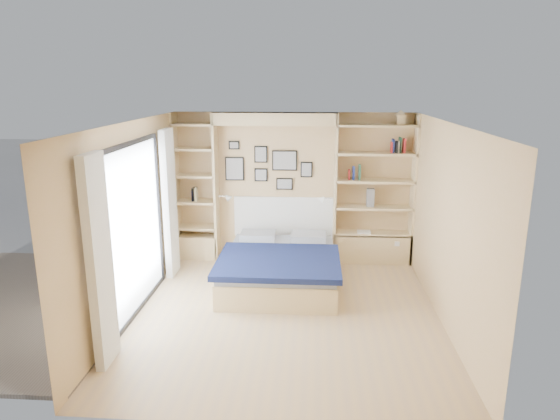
{
  "coord_description": "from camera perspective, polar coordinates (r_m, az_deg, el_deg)",
  "views": [
    {
      "loc": [
        0.34,
        -6.07,
        2.98
      ],
      "look_at": [
        -0.14,
        0.9,
        1.18
      ],
      "focal_mm": 32.0,
      "sensor_mm": 36.0,
      "label": 1
    }
  ],
  "objects": [
    {
      "name": "reading_lamps",
      "position": [
        8.31,
        -0.6,
        1.37
      ],
      "size": [
        1.92,
        0.12,
        0.15
      ],
      "color": "silver",
      "rests_on": "ground"
    },
    {
      "name": "photo_gallery",
      "position": [
        8.44,
        -1.53,
        5.06
      ],
      "size": [
        1.48,
        0.02,
        0.82
      ],
      "color": "black",
      "rests_on": "ground"
    },
    {
      "name": "ground",
      "position": [
        6.77,
        0.65,
        -11.69
      ],
      "size": [
        4.5,
        4.5,
        0.0
      ],
      "primitive_type": "plane",
      "color": "tan",
      "rests_on": "ground"
    },
    {
      "name": "deck_chair",
      "position": [
        7.82,
        -22.47,
        -6.37
      ],
      "size": [
        0.69,
        0.85,
        0.74
      ],
      "rotation": [
        0.0,
        0.0,
        0.4
      ],
      "color": "tan",
      "rests_on": "ground"
    },
    {
      "name": "deck",
      "position": [
        7.82,
        -27.12,
        -9.64
      ],
      "size": [
        3.2,
        4.0,
        0.05
      ],
      "primitive_type": "cube",
      "color": "#685A4D",
      "rests_on": "ground"
    },
    {
      "name": "room_shell",
      "position": [
        7.86,
        -1.5,
        0.42
      ],
      "size": [
        4.5,
        4.5,
        4.5
      ],
      "color": "tan",
      "rests_on": "ground"
    },
    {
      "name": "shelf_decor",
      "position": [
        8.27,
        9.08,
        5.4
      ],
      "size": [
        3.51,
        0.23,
        2.03
      ],
      "color": "#A51E1E",
      "rests_on": "ground"
    },
    {
      "name": "bed",
      "position": [
        7.59,
        0.02,
        -6.41
      ],
      "size": [
        1.76,
        2.32,
        1.07
      ],
      "color": "beige",
      "rests_on": "ground"
    }
  ]
}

